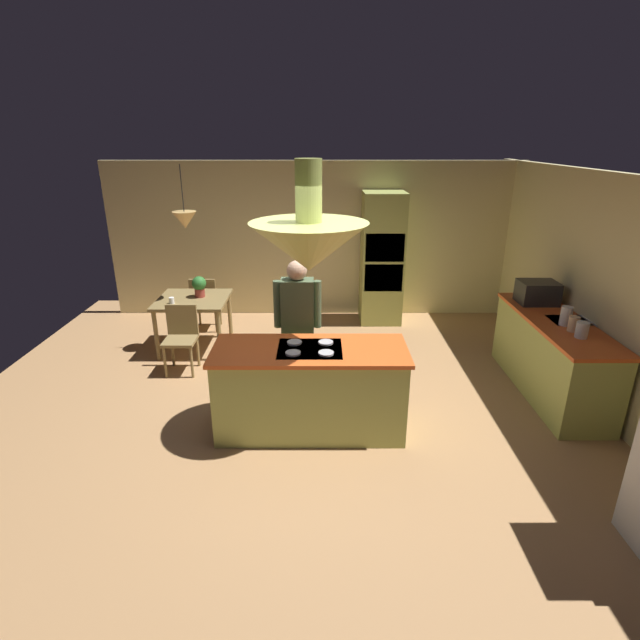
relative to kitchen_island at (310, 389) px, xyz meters
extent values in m
plane|color=#AD7F51|center=(0.00, 0.20, -0.47)|extent=(8.16, 8.16, 0.00)
cube|color=beige|center=(0.00, 3.65, 0.81)|extent=(6.80, 0.10, 2.55)
cube|color=beige|center=(3.25, 0.60, 0.81)|extent=(0.10, 7.20, 2.55)
cube|color=#A8B259|center=(0.00, 0.00, -0.02)|extent=(1.90, 0.73, 0.88)
cube|color=#E05B23|center=(0.00, 0.00, 0.44)|extent=(1.96, 0.79, 0.04)
cube|color=black|center=(0.00, 0.00, 0.45)|extent=(0.64, 0.52, 0.01)
cylinder|color=#B2B2B7|center=(-0.16, -0.13, 0.47)|extent=(0.15, 0.15, 0.02)
cylinder|color=#B2B2B7|center=(0.16, -0.13, 0.47)|extent=(0.15, 0.15, 0.02)
cylinder|color=#B2B2B7|center=(-0.16, 0.13, 0.47)|extent=(0.15, 0.15, 0.02)
cylinder|color=#B2B2B7|center=(0.16, 0.13, 0.47)|extent=(0.15, 0.15, 0.02)
cube|color=#A8B259|center=(2.84, 0.80, -0.02)|extent=(0.62, 2.06, 0.88)
cube|color=#E05B23|center=(2.84, 0.80, 0.44)|extent=(0.66, 2.10, 0.04)
cube|color=#B2B2B7|center=(3.00, 0.80, 0.38)|extent=(0.48, 0.36, 0.16)
cube|color=#A8B259|center=(1.10, 3.25, 0.59)|extent=(0.66, 0.62, 2.10)
cube|color=black|center=(1.10, 2.96, 0.83)|extent=(0.60, 0.04, 0.44)
cube|color=black|center=(1.10, 2.96, 0.35)|extent=(0.60, 0.04, 0.44)
cube|color=olive|center=(-1.70, 2.10, 0.27)|extent=(0.98, 0.94, 0.04)
cylinder|color=olive|center=(-2.13, 1.69, -0.11)|extent=(0.06, 0.06, 0.72)
cylinder|color=olive|center=(-1.27, 1.69, -0.11)|extent=(0.06, 0.06, 0.72)
cylinder|color=olive|center=(-2.13, 2.51, -0.11)|extent=(0.06, 0.06, 0.72)
cylinder|color=olive|center=(-1.27, 2.51, -0.11)|extent=(0.06, 0.06, 0.72)
cylinder|color=tan|center=(-0.24, 0.66, -0.06)|extent=(0.14, 0.14, 0.82)
cylinder|color=tan|center=(-0.06, 0.66, -0.06)|extent=(0.14, 0.14, 0.82)
cube|color=#4C6042|center=(-0.15, 0.66, 0.67)|extent=(0.36, 0.22, 0.63)
cylinder|color=#4C6042|center=(-0.37, 0.66, 0.70)|extent=(0.09, 0.09, 0.54)
cylinder|color=#4C6042|center=(0.07, 0.66, 0.70)|extent=(0.09, 0.09, 0.54)
sphere|color=tan|center=(-0.15, 0.66, 1.08)|extent=(0.22, 0.22, 0.22)
cone|color=#A8B259|center=(0.00, 0.00, 1.48)|extent=(1.10, 1.10, 0.45)
cylinder|color=#A8B259|center=(0.00, 0.00, 1.98)|extent=(0.24, 0.24, 0.55)
cone|color=#E0B266|center=(-1.70, 2.10, 1.39)|extent=(0.32, 0.32, 0.22)
cylinder|color=black|center=(-1.70, 2.10, 1.80)|extent=(0.01, 0.01, 0.60)
cube|color=olive|center=(-1.70, 1.33, -0.03)|extent=(0.40, 0.40, 0.04)
cube|color=olive|center=(-1.70, 1.51, 0.19)|extent=(0.40, 0.04, 0.42)
cylinder|color=olive|center=(-1.87, 1.16, -0.25)|extent=(0.04, 0.04, 0.43)
cylinder|color=olive|center=(-1.53, 1.16, -0.25)|extent=(0.04, 0.04, 0.43)
cylinder|color=olive|center=(-1.87, 1.50, -0.25)|extent=(0.04, 0.04, 0.43)
cylinder|color=olive|center=(-1.53, 1.50, -0.25)|extent=(0.04, 0.04, 0.43)
cube|color=olive|center=(-1.70, 2.87, -0.03)|extent=(0.40, 0.40, 0.04)
cube|color=olive|center=(-1.70, 2.69, 0.19)|extent=(0.40, 0.04, 0.42)
cylinder|color=olive|center=(-1.53, 3.04, -0.25)|extent=(0.04, 0.04, 0.43)
cylinder|color=olive|center=(-1.87, 3.04, -0.25)|extent=(0.04, 0.04, 0.43)
cylinder|color=olive|center=(-1.53, 2.70, -0.25)|extent=(0.04, 0.04, 0.43)
cylinder|color=olive|center=(-1.87, 2.70, -0.25)|extent=(0.04, 0.04, 0.43)
cylinder|color=#99382D|center=(-1.61, 2.17, 0.35)|extent=(0.14, 0.14, 0.12)
sphere|color=#2D722D|center=(-1.61, 2.17, 0.49)|extent=(0.20, 0.20, 0.20)
cylinder|color=white|center=(-1.92, 1.86, 0.34)|extent=(0.07, 0.07, 0.09)
cylinder|color=silver|center=(2.84, 0.29, 0.54)|extent=(0.13, 0.13, 0.17)
cylinder|color=#E0B78C|center=(2.84, 0.47, 0.54)|extent=(0.11, 0.11, 0.17)
cylinder|color=silver|center=(2.84, 0.65, 0.57)|extent=(0.12, 0.12, 0.22)
cube|color=#232326|center=(2.84, 1.42, 0.60)|extent=(0.46, 0.36, 0.28)
camera|label=1|loc=(0.10, -4.42, 2.43)|focal=27.27mm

